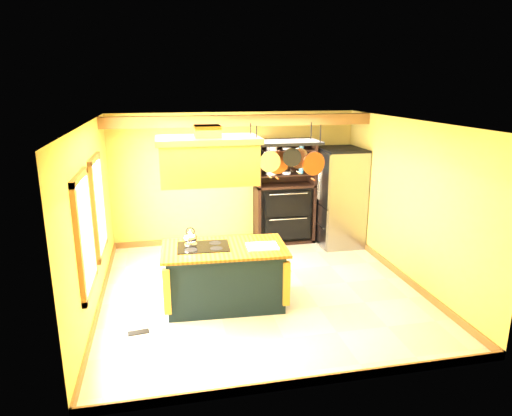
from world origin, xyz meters
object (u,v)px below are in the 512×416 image
object	(u,v)px
pot_rack	(286,151)
kitchen_island	(225,275)
refrigerator	(339,199)
range_hood	(208,158)
hutch	(284,202)

from	to	relation	value
pot_rack	kitchen_island	bearing A→B (deg)	179.95
kitchen_island	refrigerator	bearing A→B (deg)	42.73
range_hood	hutch	distance (m)	3.48
pot_rack	hutch	xyz separation A→B (m)	(0.70, 2.61, -1.47)
kitchen_island	pot_rack	distance (m)	2.06
range_hood	refrigerator	world-z (taller)	range_hood
range_hood	pot_rack	world-z (taller)	same
kitchen_island	hutch	world-z (taller)	hutch
refrigerator	hutch	world-z (taller)	hutch
pot_rack	hutch	size ratio (longest dim) A/B	0.52
kitchen_island	hutch	size ratio (longest dim) A/B	0.87
refrigerator	kitchen_island	bearing A→B (deg)	-140.07
kitchen_island	range_hood	size ratio (longest dim) A/B	1.32
hutch	refrigerator	bearing A→B (deg)	-18.94
range_hood	refrigerator	size ratio (longest dim) A/B	0.72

